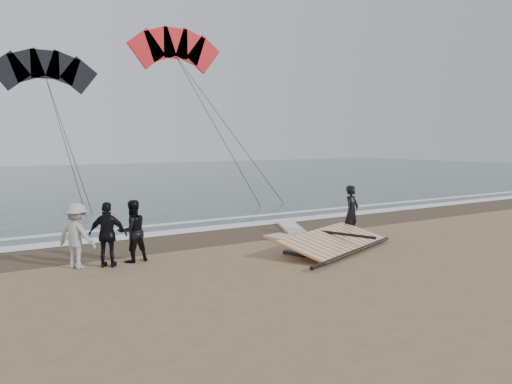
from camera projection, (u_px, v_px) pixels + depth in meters
ground at (347, 256)px, 13.94m from camera, size 120.00×120.00×0.00m
sea at (77, 179)px, 41.74m from camera, size 120.00×54.00×0.02m
wet_sand at (260, 231)px, 17.73m from camera, size 120.00×2.80×0.01m
foam_near at (241, 225)px, 18.90m from camera, size 120.00×0.90×0.01m
foam_far at (220, 219)px, 20.34m from camera, size 120.00×0.45×0.01m
man_main at (352, 211)px, 16.57m from camera, size 0.74×0.61×1.74m
board_white at (303, 242)px, 15.62m from camera, size 1.29×2.89×0.11m
board_cream at (291, 227)px, 18.26m from camera, size 1.65×2.54×0.10m
trio_cluster at (103, 234)px, 12.77m from camera, size 2.41×1.34×1.67m
sail_rig at (331, 243)px, 14.72m from camera, size 4.42×3.13×0.51m
kite_red at (176, 52)px, 33.04m from camera, size 7.29×5.75×14.30m
kite_dark at (45, 73)px, 35.29m from camera, size 8.31×8.75×18.99m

